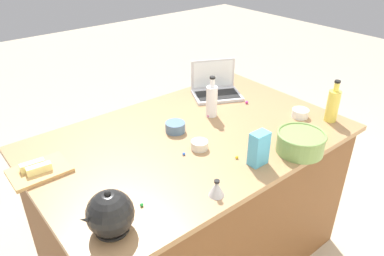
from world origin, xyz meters
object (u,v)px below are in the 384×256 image
bottle_oil (333,105)px  cutting_board (40,171)px  laptop (216,88)px  mixing_bowl_large (301,142)px  ramekin_wide (175,127)px  bottle_vinegar (212,100)px  ramekin_medium (300,113)px  candy_bag (259,149)px  kettle (110,214)px  butter_stick_right (39,169)px  ramekin_small (199,145)px  kitchen_timer (217,188)px  butter_stick_left (32,165)px

bottle_oil → cutting_board: bearing=-20.3°
laptop → cutting_board: (1.23, 0.14, -0.04)m
mixing_bowl_large → ramekin_wide: mixing_bowl_large is taller
bottle_vinegar → ramekin_medium: bearing=138.9°
laptop → candy_bag: 0.83m
bottle_vinegar → kettle: bearing=27.0°
laptop → butter_stick_right: size_ratio=3.42×
butter_stick_right → ramekin_small: (-0.71, 0.29, -0.01)m
mixing_bowl_large → bottle_vinegar: size_ratio=0.99×
ramekin_medium → kitchen_timer: (0.87, 0.22, 0.01)m
butter_stick_right → ramekin_small: 0.77m
bottle_vinegar → butter_stick_left: (1.02, -0.09, -0.06)m
bottle_oil → butter_stick_right: 1.60m
butter_stick_left → bottle_vinegar: bearing=174.7°
kitchen_timer → bottle_vinegar: bearing=-130.1°
cutting_board → bottle_oil: bearing=159.7°
cutting_board → mixing_bowl_large: bearing=149.1°
bottle_vinegar → kitchen_timer: 0.74m
kettle → butter_stick_left: size_ratio=1.94×
kettle → butter_stick_left: 0.57m
laptop → bottle_oil: bearing=111.1°
kettle → ramekin_medium: 1.32m
butter_stick_left → kitchen_timer: bearing=129.7°
cutting_board → butter_stick_left: 0.04m
ramekin_small → kitchen_timer: (0.18, 0.33, 0.01)m
kitchen_timer → butter_stick_right: bearing=-49.0°
butter_stick_left → butter_stick_right: (-0.01, 0.04, 0.00)m
butter_stick_right → ramekin_wide: bearing=174.7°
butter_stick_left → ramekin_small: butter_stick_left is taller
kettle → candy_bag: 0.76m
ramekin_medium → butter_stick_right: bearing=-15.7°
cutting_board → butter_stick_right: bearing=78.3°
cutting_board → ramekin_small: size_ratio=2.97×
laptop → ramekin_small: 0.69m
cutting_board → ramekin_wide: 0.73m
cutting_board → candy_bag: (-0.84, 0.59, 0.08)m
mixing_bowl_large → bottle_vinegar: bottle_vinegar is taller
ramekin_wide → kitchen_timer: bearing=70.7°
mixing_bowl_large → candy_bag: candy_bag is taller
butter_stick_right → kettle: bearing=99.9°
butter_stick_right → ramekin_wide: size_ratio=1.00×
ramekin_medium → bottle_vinegar: bearing=-41.1°
butter_stick_left → kitchen_timer: (-0.55, 0.66, -0.00)m
ramekin_wide → candy_bag: 0.52m
bottle_vinegar → candy_bag: bearing=72.4°
mixing_bowl_large → kettle: 1.01m
butter_stick_right → ramekin_medium: size_ratio=1.12×
mixing_bowl_large → butter_stick_left: bearing=-31.3°
laptop → bottle_vinegar: 0.32m
kitchen_timer → kettle: bearing=-12.4°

